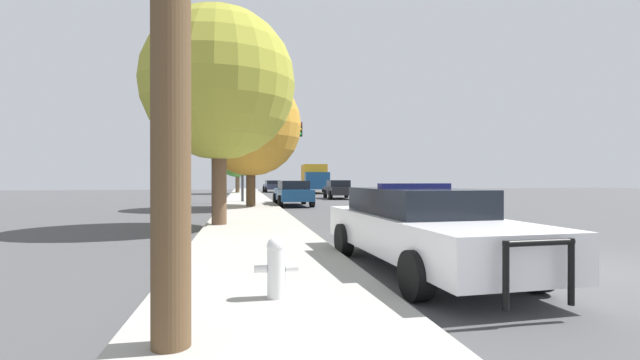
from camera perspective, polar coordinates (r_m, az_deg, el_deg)
ground_plane at (r=8.81m, az=28.72°, el=-9.99°), size 110.00×110.00×0.00m
sidewalk_left at (r=6.91m, az=-7.22°, el=-12.25°), size 3.00×110.00×0.13m
police_car at (r=7.49m, az=13.18°, el=-6.05°), size 2.21×5.43×1.47m
fire_hydrant at (r=5.23m, az=-5.85°, el=-11.24°), size 0.53×0.23×0.73m
traffic_light at (r=27.29m, az=-7.11°, el=4.90°), size 3.85×0.35×5.17m
car_background_midblock at (r=24.33m, az=-3.64°, el=-1.67°), size 2.03×4.62×1.43m
car_background_oncoming at (r=32.96m, az=2.50°, el=-1.20°), size 2.11×4.41×1.43m
car_background_distant at (r=48.92m, az=-6.36°, el=-0.78°), size 2.08×4.34×1.34m
box_truck at (r=45.29m, az=-0.76°, el=0.31°), size 2.95×6.84×3.03m
tree_sidewalk_far at (r=44.10m, az=-10.95°, el=3.35°), size 4.57×4.57×6.14m
tree_sidewalk_near at (r=13.93m, az=-13.32°, el=12.34°), size 4.73×4.73×6.73m
tree_sidewalk_mid at (r=22.32m, az=-9.22°, el=7.18°), size 5.18×5.18×6.74m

